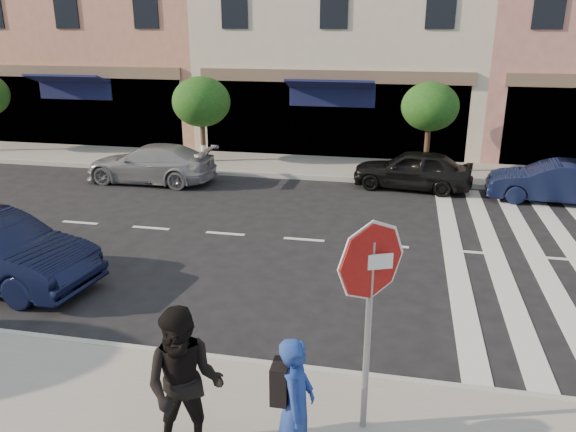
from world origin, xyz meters
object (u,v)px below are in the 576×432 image
object	(u,v)px
car_far_mid	(412,169)
car_far_right	(554,182)
stop_sign	(370,284)
car_far_left	(151,164)
walker	(184,386)
photographer	(296,405)

from	to	relation	value
car_far_mid	car_far_right	distance (m)	4.08
stop_sign	car_far_right	xyz separation A→B (m)	(4.64, 11.12, -1.53)
car_far_left	car_far_mid	xyz separation A→B (m)	(8.44, 0.93, 0.00)
stop_sign	walker	distance (m)	2.40
car_far_mid	car_far_right	world-z (taller)	car_far_mid
car_far_left	stop_sign	bearing A→B (deg)	37.42
car_far_left	photographer	bearing A→B (deg)	33.03
walker	car_far_left	xyz separation A→B (m)	(-5.86, 11.69, -0.48)
car_far_left	car_far_right	bearing A→B (deg)	92.95
car_far_left	walker	bearing A→B (deg)	28.07
car_far_mid	stop_sign	bearing A→B (deg)	4.47
photographer	car_far_right	bearing A→B (deg)	-25.03
stop_sign	car_far_mid	distance (m)	11.83
car_far_left	car_far_right	distance (m)	12.48
photographer	car_far_right	size ratio (longest dim) A/B	0.45
stop_sign	car_far_mid	size ratio (longest dim) A/B	0.75
walker	car_far_left	distance (m)	13.09
stop_sign	photographer	xyz separation A→B (m)	(-0.70, -0.81, -1.17)
photographer	car_far_mid	world-z (taller)	photographer
photographer	car_far_mid	distance (m)	12.60
walker	car_far_right	bearing A→B (deg)	52.82
walker	car_far_right	xyz separation A→B (m)	(6.61, 12.02, -0.49)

